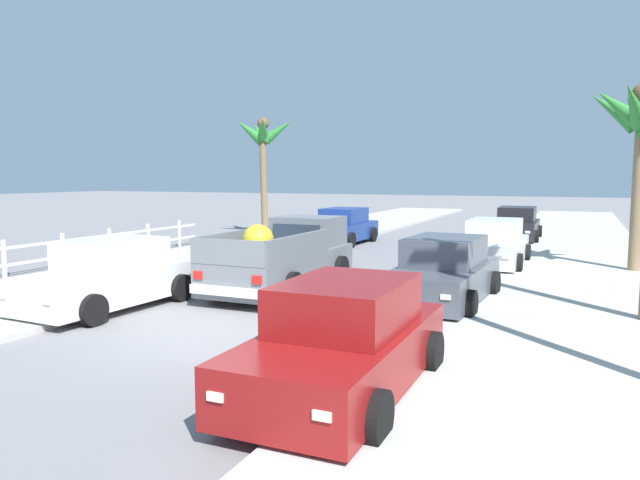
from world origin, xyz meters
name	(u,v)px	position (x,y,z in m)	size (l,w,h in m)	color
ground_plane	(211,337)	(0.00, 0.00, 0.00)	(160.00, 160.00, 0.00)	slate
sidewalk_left	(261,247)	(-5.73, 12.00, 0.06)	(5.25, 60.00, 0.12)	#B2AFA8
sidewalk_right	(566,264)	(5.73, 12.00, 0.06)	(5.25, 60.00, 0.12)	#B2AFA8
curb_left	(288,249)	(-4.50, 12.00, 0.05)	(0.16, 60.00, 0.10)	silver
curb_right	(527,262)	(4.50, 12.00, 0.05)	(0.16, 60.00, 0.10)	silver
pickup_truck	(285,259)	(-0.86, 4.67, 0.79)	(2.24, 5.22, 1.80)	slate
car_left_near	(110,276)	(-3.39, 1.12, 0.71)	(2.19, 4.33, 1.54)	silver
car_right_near	(494,245)	(3.56, 10.81, 0.71)	(2.06, 4.28, 1.54)	silver
car_left_mid	(344,342)	(3.24, -1.62, 0.71)	(2.03, 4.26, 1.54)	maroon
car_right_mid	(343,227)	(-3.31, 14.94, 0.71)	(2.09, 4.29, 1.54)	navy
car_left_far	(517,225)	(3.47, 19.04, 0.71)	(2.05, 4.27, 1.54)	black
car_right_far	(444,273)	(3.26, 4.54, 0.71)	(2.19, 4.33, 1.54)	#474C56
palm_tree_right_fore	(265,139)	(-8.20, 16.87, 4.74)	(3.17, 3.14, 5.81)	brown
picket_fence	(61,249)	(-9.06, 4.96, 0.59)	(0.06, 14.31, 1.10)	white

